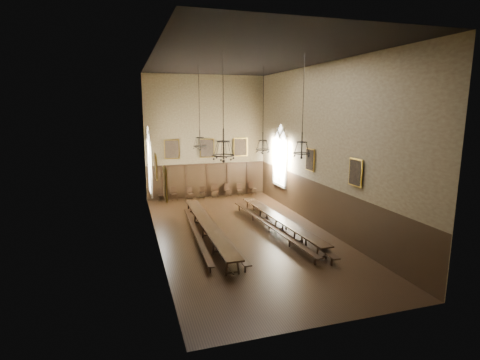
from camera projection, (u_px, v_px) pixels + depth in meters
name	position (u px, v px, depth m)	size (l,w,h in m)	color
floor	(243.00, 234.00, 20.13)	(9.00, 18.00, 0.02)	black
ceiling	(243.00, 59.00, 18.40)	(9.00, 18.00, 0.02)	black
wall_back	(206.00, 137.00, 27.72)	(9.00, 0.02, 9.00)	olive
wall_front	(338.00, 184.00, 10.82)	(9.00, 0.02, 9.00)	olive
wall_left	(154.00, 154.00, 17.96)	(0.02, 18.00, 9.00)	olive
wall_right	(321.00, 148.00, 20.57)	(0.02, 18.00, 9.00)	olive
wainscot_panelling	(243.00, 211.00, 19.89)	(9.00, 18.00, 2.50)	black
table_left	(208.00, 230.00, 19.47)	(0.74, 10.41, 0.81)	black
table_right	(279.00, 224.00, 20.58)	(1.19, 9.46, 0.74)	black
bench_left_outer	(196.00, 234.00, 19.28)	(0.70, 9.03, 0.41)	black
bench_left_inner	(216.00, 230.00, 19.86)	(0.43, 10.52, 0.47)	black
bench_right_inner	(269.00, 227.00, 20.30)	(0.95, 10.02, 0.45)	black
bench_right_outer	(286.00, 225.00, 20.65)	(0.48, 10.71, 0.48)	black
chair_0	(161.00, 197.00, 27.13)	(0.42, 0.42, 0.89)	black
chair_1	(174.00, 196.00, 27.27)	(0.49, 0.49, 1.00)	black
chair_2	(190.00, 195.00, 27.69)	(0.46, 0.46, 0.86)	black
chair_3	(202.00, 195.00, 27.89)	(0.48, 0.48, 0.89)	black
chair_4	(215.00, 193.00, 28.21)	(0.50, 0.50, 1.04)	black
chair_5	(227.00, 193.00, 28.51)	(0.47, 0.47, 0.95)	black
chair_6	(240.00, 192.00, 28.77)	(0.41, 0.41, 0.90)	black
chair_7	(252.00, 191.00, 29.07)	(0.56, 0.56, 1.01)	black
chandelier_back_left	(200.00, 140.00, 21.41)	(0.76, 0.76, 4.65)	black
chandelier_back_right	(263.00, 144.00, 22.22)	(0.84, 0.84, 4.94)	black
chandelier_front_left	(224.00, 149.00, 16.19)	(0.94, 0.94, 4.53)	black
chandelier_front_right	(302.00, 146.00, 16.94)	(0.78, 0.78, 4.51)	black
portrait_back_0	(172.00, 149.00, 26.99)	(1.10, 0.12, 1.40)	#A57F27
portrait_back_1	(207.00, 148.00, 27.75)	(1.10, 0.12, 1.40)	#A57F27
portrait_back_2	(240.00, 147.00, 28.50)	(1.10, 0.12, 1.40)	#A57F27
portrait_left_0	(156.00, 167.00, 19.09)	(0.12, 1.00, 1.30)	#A57F27
portrait_left_1	(165.00, 184.00, 14.87)	(0.12, 1.00, 1.30)	#A57F27
portrait_right_0	(310.00, 160.00, 21.62)	(0.12, 1.00, 1.30)	#A57F27
portrait_right_1	(356.00, 173.00, 17.40)	(0.12, 1.00, 1.30)	#A57F27
window_right	(280.00, 155.00, 25.92)	(0.20, 2.20, 4.60)	white
window_left	(149.00, 161.00, 23.35)	(0.20, 2.20, 4.60)	white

